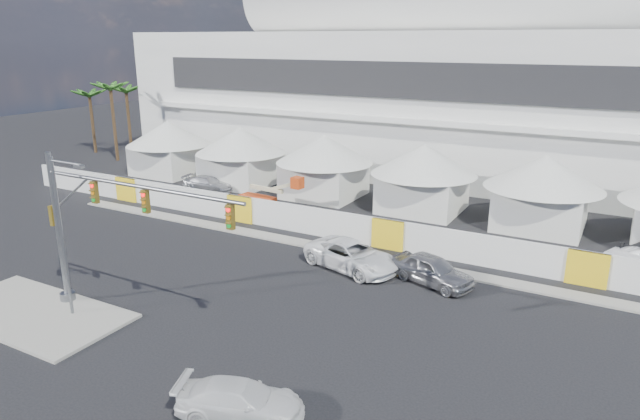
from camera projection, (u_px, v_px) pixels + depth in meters
The scene contains 14 objects.
ground at pixel (164, 317), 28.43m from camera, with size 160.00×160.00×0.00m, color black.
median_island at pixel (33, 313), 28.69m from camera, with size 10.00×5.00×0.15m, color gray.
far_curb at pixel (623, 305), 29.58m from camera, with size 80.00×1.20×0.12m, color gray.
stadium at pixel (522, 80), 56.39m from camera, with size 80.00×24.80×21.98m.
tent_row at pixel (372, 166), 47.38m from camera, with size 53.40×8.40×5.40m.
hoarding_fence at pixel (388, 234), 37.49m from camera, with size 70.00×0.25×2.00m, color silver.
palm_cluster at pixel (126, 96), 66.70m from camera, with size 10.60×10.60×8.55m.
sedan_silver at pixel (432, 270), 32.11m from camera, with size 4.92×1.98×1.68m, color #9D9DA1.
pickup_curb at pixel (352, 255), 34.21m from camera, with size 6.11×2.82×1.70m, color white.
pickup_near at pixel (240, 401), 20.77m from camera, with size 4.72×1.92×1.37m, color silver.
lot_car_c at pixel (208, 184), 51.76m from camera, with size 4.71×1.92×1.37m, color silver.
traffic_mast at pixel (91, 226), 27.58m from camera, with size 12.20×0.77×7.88m.
streetlight_median at pixel (64, 227), 27.15m from camera, with size 2.20×0.22×7.97m.
boom_lift at pixel (263, 199), 46.37m from camera, with size 6.29×1.73×3.16m.
Camera 1 is at (19.28, -18.66, 13.34)m, focal length 32.00 mm.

